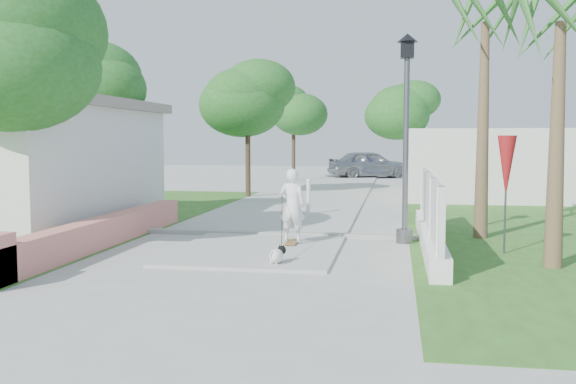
% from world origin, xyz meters
% --- Properties ---
extents(ground, '(90.00, 90.00, 0.00)m').
position_xyz_m(ground, '(0.00, 0.00, 0.00)').
color(ground, '#B7B7B2').
rests_on(ground, ground).
extents(path_strip, '(3.20, 36.00, 0.06)m').
position_xyz_m(path_strip, '(0.00, 20.00, 0.03)').
color(path_strip, '#B7B7B2').
rests_on(path_strip, ground).
extents(curb, '(6.50, 0.25, 0.10)m').
position_xyz_m(curb, '(0.00, 6.00, 0.05)').
color(curb, '#999993').
rests_on(curb, ground).
extents(grass_left, '(8.00, 20.00, 0.01)m').
position_xyz_m(grass_left, '(-7.00, 8.00, 0.01)').
color(grass_left, '#345C1D').
rests_on(grass_left, ground).
extents(grass_right, '(8.00, 20.00, 0.01)m').
position_xyz_m(grass_right, '(7.00, 8.00, 0.01)').
color(grass_right, '#345C1D').
rests_on(grass_right, ground).
extents(pink_wall, '(0.45, 8.20, 0.80)m').
position_xyz_m(pink_wall, '(-3.30, 3.55, 0.31)').
color(pink_wall, '#E08373').
rests_on(pink_wall, ground).
extents(lattice_fence, '(0.35, 7.00, 1.50)m').
position_xyz_m(lattice_fence, '(3.40, 5.00, 0.54)').
color(lattice_fence, white).
rests_on(lattice_fence, ground).
extents(building_right, '(6.00, 8.00, 2.60)m').
position_xyz_m(building_right, '(6.00, 18.00, 1.30)').
color(building_right, silver).
rests_on(building_right, ground).
extents(street_lamp, '(0.44, 0.44, 4.44)m').
position_xyz_m(street_lamp, '(2.90, 5.50, 2.43)').
color(street_lamp, '#59595E').
rests_on(street_lamp, ground).
extents(bollard, '(0.14, 0.14, 1.09)m').
position_xyz_m(bollard, '(0.20, 10.00, 0.58)').
color(bollard, white).
rests_on(bollard, ground).
extents(patio_umbrella, '(0.36, 0.36, 2.30)m').
position_xyz_m(patio_umbrella, '(4.80, 4.50, 1.69)').
color(patio_umbrella, '#59595E').
rests_on(patio_umbrella, ground).
extents(tree_left_near, '(3.60, 3.60, 5.28)m').
position_xyz_m(tree_left_near, '(-4.48, 2.98, 3.82)').
color(tree_left_near, '#4C3826').
rests_on(tree_left_near, ground).
extents(tree_left_mid, '(3.20, 3.20, 4.85)m').
position_xyz_m(tree_left_mid, '(-5.48, 8.48, 3.50)').
color(tree_left_mid, '#4C3826').
rests_on(tree_left_mid, ground).
extents(tree_path_left, '(3.40, 3.40, 5.23)m').
position_xyz_m(tree_path_left, '(-2.98, 15.98, 3.82)').
color(tree_path_left, '#4C3826').
rests_on(tree_path_left, ground).
extents(tree_path_right, '(3.00, 3.00, 4.79)m').
position_xyz_m(tree_path_right, '(3.22, 19.98, 3.49)').
color(tree_path_right, '#4C3826').
rests_on(tree_path_right, ground).
extents(tree_path_far, '(3.20, 3.20, 5.17)m').
position_xyz_m(tree_path_far, '(-2.78, 25.98, 3.82)').
color(tree_path_far, '#4C3826').
rests_on(tree_path_far, ground).
extents(palm_far, '(1.80, 1.80, 5.30)m').
position_xyz_m(palm_far, '(4.60, 6.50, 4.48)').
color(palm_far, brown).
rests_on(palm_far, ground).
extents(palm_near, '(1.80, 1.80, 4.70)m').
position_xyz_m(palm_near, '(5.40, 3.20, 3.95)').
color(palm_near, brown).
rests_on(palm_near, ground).
extents(skateboarder, '(0.61, 2.42, 1.62)m').
position_xyz_m(skateboarder, '(0.54, 4.11, 0.74)').
color(skateboarder, olive).
rests_on(skateboarder, ground).
extents(dog, '(0.36, 0.51, 0.37)m').
position_xyz_m(dog, '(0.67, 2.54, 0.20)').
color(dog, silver).
rests_on(dog, ground).
extents(parked_car, '(5.09, 3.49, 1.61)m').
position_xyz_m(parked_car, '(1.18, 29.04, 0.80)').
color(parked_car, '#A7A8AE').
rests_on(parked_car, ground).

